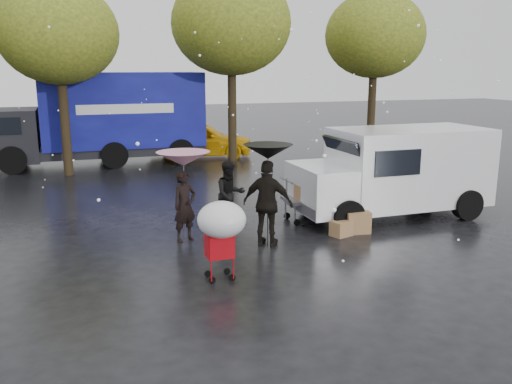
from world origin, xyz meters
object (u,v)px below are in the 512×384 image
object	(u,v)px
person_black	(268,204)
shopping_cart	(221,224)
yellow_taxi	(200,139)
vendor_cart	(318,191)
white_van	(395,170)
person_pink	(185,206)
blue_truck	(101,119)

from	to	relation	value
person_black	shopping_cart	size ratio (longest dim) A/B	1.25
shopping_cart	yellow_taxi	size ratio (longest dim) A/B	0.33
yellow_taxi	vendor_cart	bearing A→B (deg)	-160.35
person_black	white_van	world-z (taller)	white_van
vendor_cart	yellow_taxi	distance (m)	10.47
person_pink	person_black	world-z (taller)	person_black
person_pink	vendor_cart	bearing A→B (deg)	-14.04
vendor_cart	blue_truck	bearing A→B (deg)	114.19
person_black	shopping_cart	distance (m)	2.19
yellow_taxi	white_van	bearing A→B (deg)	-149.83
person_black	blue_truck	size ratio (longest dim) A/B	0.22
vendor_cart	white_van	xyz separation A→B (m)	(2.02, -0.22, 0.43)
person_black	yellow_taxi	world-z (taller)	person_black
shopping_cart	white_van	bearing A→B (deg)	28.41
person_pink	shopping_cart	size ratio (longest dim) A/B	1.05
person_pink	shopping_cart	xyz separation A→B (m)	(0.13, -2.54, 0.29)
blue_truck	shopping_cart	bearing A→B (deg)	-84.76
person_pink	shopping_cart	bearing A→B (deg)	-110.33
white_van	yellow_taxi	bearing A→B (deg)	103.45
person_pink	vendor_cart	distance (m)	3.46
shopping_cart	person_pink	bearing A→B (deg)	92.83
person_black	white_van	xyz separation A→B (m)	(3.86, 1.23, 0.25)
person_pink	blue_truck	world-z (taller)	blue_truck
vendor_cart	shopping_cart	world-z (taller)	shopping_cart
yellow_taxi	person_black	bearing A→B (deg)	-169.55
vendor_cart	white_van	world-z (taller)	white_van
person_black	vendor_cart	bearing A→B (deg)	-104.49
vendor_cart	person_pink	bearing A→B (deg)	-170.89
blue_truck	person_black	bearing A→B (deg)	-76.97
blue_truck	white_van	bearing A→B (deg)	-57.50
person_black	white_van	size ratio (longest dim) A/B	0.37
person_black	yellow_taxi	bearing A→B (deg)	-58.91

